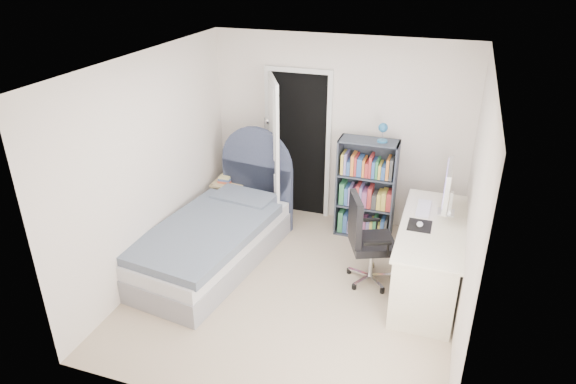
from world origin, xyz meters
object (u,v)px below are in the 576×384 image
(bookcase, at_px, (366,193))
(office_chair, at_px, (366,236))
(floor_lamp, at_px, (267,174))
(desk, at_px, (429,254))
(nightstand, at_px, (230,189))
(bed, at_px, (216,236))

(bookcase, height_order, office_chair, bookcase)
(floor_lamp, distance_m, desk, 2.61)
(nightstand, distance_m, floor_lamp, 0.55)
(desk, relative_size, office_chair, 1.56)
(bookcase, relative_size, office_chair, 1.46)
(bed, xyz_separation_m, nightstand, (-0.30, 1.07, 0.10))
(floor_lamp, distance_m, office_chair, 2.06)
(nightstand, distance_m, desk, 2.89)
(nightstand, relative_size, desk, 0.38)
(nightstand, relative_size, office_chair, 0.59)
(nightstand, bearing_deg, office_chair, -24.62)
(floor_lamp, bearing_deg, office_chair, -37.47)
(floor_lamp, height_order, bookcase, bookcase)
(bookcase, distance_m, office_chair, 1.07)
(desk, bearing_deg, office_chair, -173.45)
(nightstand, relative_size, floor_lamp, 0.45)
(floor_lamp, height_order, office_chair, floor_lamp)
(floor_lamp, xyz_separation_m, office_chair, (1.64, -1.25, 0.01))
(floor_lamp, height_order, desk, floor_lamp)
(bed, relative_size, bookcase, 1.52)
(nightstand, height_order, office_chair, office_chair)
(nightstand, height_order, floor_lamp, floor_lamp)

